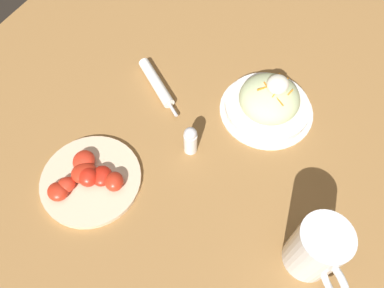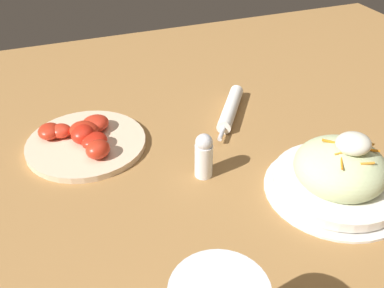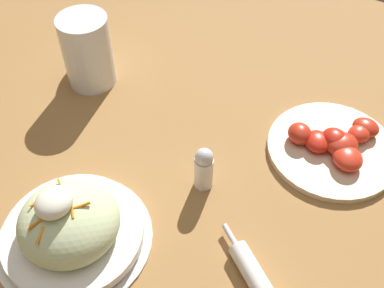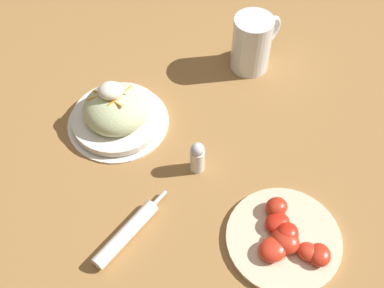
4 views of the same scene
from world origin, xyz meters
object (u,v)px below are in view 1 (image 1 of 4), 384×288
Objects in this scene: salad_plate at (268,102)px; beer_mug at (316,250)px; salt_shaker at (190,140)px; napkin_roll at (157,83)px; tomato_plate at (89,178)px.

beer_mug is at bearing -146.03° from salad_plate.
beer_mug is 0.31m from salt_shaker.
salt_shaker is (-0.17, 0.11, 0.01)m from salad_plate.
tomato_plate is (-0.28, -0.01, 0.00)m from napkin_roll.
napkin_roll is at bearing 101.76° from salad_plate.
napkin_roll is at bearing 63.19° from beer_mug.
salt_shaker is (0.11, 0.29, -0.02)m from beer_mug.
beer_mug is 0.44m from tomato_plate.
beer_mug reaches higher than salt_shaker.
salad_plate is 0.20m from salt_shaker.
napkin_roll is (0.22, 0.44, -0.05)m from beer_mug.
salt_shaker reaches higher than napkin_roll.
beer_mug is 0.64× the size of tomato_plate.
salad_plate is 0.41m from tomato_plate.
beer_mug is at bearing -83.24° from tomato_plate.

